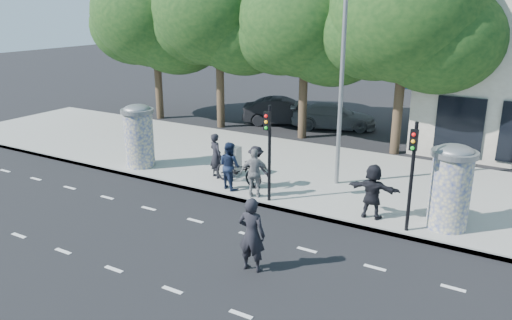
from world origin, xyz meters
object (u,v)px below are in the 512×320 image
Objects in this scene: traffic_pole_near at (269,144)px; man_road at (252,235)px; cabinet_left at (233,161)px; street_lamp at (342,61)px; ped_e at (255,173)px; ad_column_right at (451,185)px; ped_c at (230,165)px; bicycle at (239,170)px; ped_d at (256,167)px; ped_f at (373,191)px; ad_column_left at (139,134)px; ped_b at (216,156)px; car_right at (333,116)px; traffic_pole_far at (412,166)px; cabinet_right at (438,201)px; car_mid at (284,111)px.

man_road is at bearing -66.66° from traffic_pole_near.
traffic_pole_near is 3.44m from cabinet_left.
ped_e is at bearing -126.07° from street_lamp.
ad_column_right reaches higher than ped_c.
ad_column_right reaches higher than bicycle.
ped_d is at bearing -86.53° from ped_e.
cabinet_left is (-1.54, 0.83, -0.22)m from ped_d.
traffic_pole_near is 1.33m from ped_e.
ped_f is at bearing -48.11° from street_lamp.
traffic_pole_near reaches higher than man_road.
ad_column_left is 1.27× the size of bicycle.
ped_f is at bearing -1.54° from ad_column_left.
traffic_pole_near is 2.23m from ped_c.
street_lamp is at bearing -55.77° from bicycle.
bicycle is at bearing -60.75° from man_road.
man_road reaches higher than ped_b.
ad_column_left reaches higher than car_right.
bicycle is at bearing -75.12° from ped_c.
bicycle is at bearing 2.37° from ped_d.
ped_e is (1.25, -0.27, 0.00)m from ped_c.
ped_e is 4.86m from man_road.
traffic_pole_far is 1.76m from ped_f.
ped_e is at bearing 168.39° from car_right.
traffic_pole_near is 5.84m from cabinet_right.
street_lamp reaches higher than ped_c.
ped_e is at bearing -5.82° from ad_column_left.
ped_e reaches higher than cabinet_right.
street_lamp is (1.40, 2.84, 2.56)m from traffic_pole_near.
traffic_pole_near is 1.00× the size of traffic_pole_far.
ped_d is 0.35× the size of car_mid.
ped_c is 5.41m from ped_f.
ped_e is 0.86× the size of bicycle.
ped_c is (-7.65, -0.54, -0.49)m from ad_column_right.
ad_column_left is 2.55× the size of cabinet_right.
ad_column_right is 1.47× the size of ped_f.
man_road is at bearing 65.37° from ped_f.
street_lamp reaches higher than ped_f.
traffic_pole_far is 6.04m from ped_d.
traffic_pole_near is at bearing -171.11° from ad_column_right.
car_right is at bearing 5.88° from bicycle.
traffic_pole_near is (-5.80, -0.91, 0.69)m from ad_column_right.
cabinet_right is at bearing 69.65° from traffic_pole_far.
ad_column_right is 5.81m from street_lamp.
traffic_pole_near reaches higher than ped_b.
ped_d is at bearing 171.16° from traffic_pole_far.
ad_column_right is at bearing -134.66° from man_road.
car_right is (-8.06, 10.75, -0.85)m from ad_column_right.
man_road is 0.98× the size of bicycle.
ped_d is at bearing -24.57° from cabinet_left.
car_mid is (-6.90, 15.23, -0.25)m from man_road.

